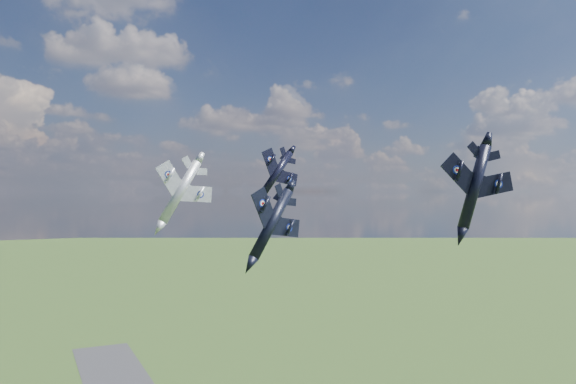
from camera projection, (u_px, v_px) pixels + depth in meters
name	position (u px, v px, depth m)	size (l,w,h in m)	color
jet_lead_navy	(271.00, 224.00, 74.76)	(10.57, 14.74, 3.05)	black
jet_right_navy	(475.00, 187.00, 67.49)	(10.26, 14.30, 2.96)	black
jet_high_navy	(276.00, 174.00, 110.30)	(10.86, 15.15, 3.13)	black
jet_left_silver	(180.00, 192.00, 92.87)	(11.44, 15.96, 3.30)	#9FA2A9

